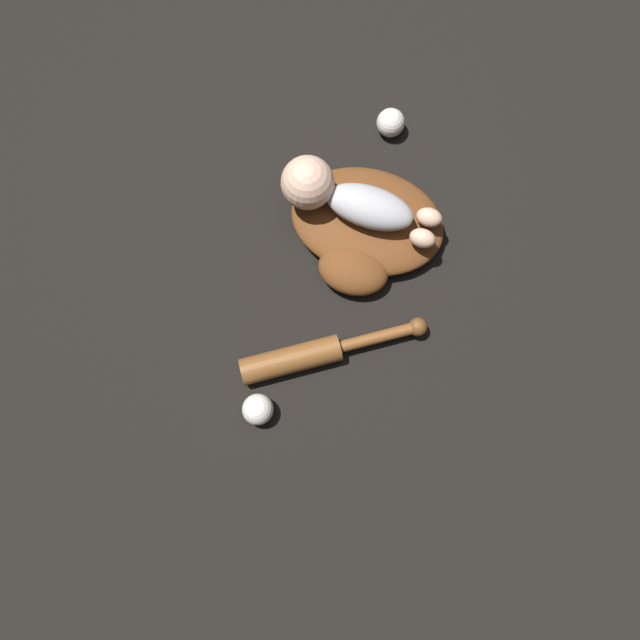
{
  "coord_description": "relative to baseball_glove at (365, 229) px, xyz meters",
  "views": [
    {
      "loc": [
        0.13,
        0.56,
        1.37
      ],
      "look_at": [
        0.1,
        0.2,
        0.06
      ],
      "focal_mm": 35.0,
      "sensor_mm": 36.0,
      "label": 1
    }
  ],
  "objects": [
    {
      "name": "baseball_spare",
      "position": [
        -0.09,
        -0.27,
        -0.0
      ],
      "size": [
        0.07,
        0.07,
        0.07
      ],
      "color": "white",
      "rests_on": "ground"
    },
    {
      "name": "baseball",
      "position": [
        0.27,
        0.4,
        -0.0
      ],
      "size": [
        0.07,
        0.07,
        0.07
      ],
      "color": "white",
      "rests_on": "ground"
    },
    {
      "name": "baseball_glove",
      "position": [
        0.0,
        0.0,
        0.0
      ],
      "size": [
        0.43,
        0.39,
        0.07
      ],
      "color": "brown",
      "rests_on": "ground"
    },
    {
      "name": "baseball_bat",
      "position": [
        0.15,
        0.28,
        -0.01
      ],
      "size": [
        0.42,
        0.12,
        0.06
      ],
      "color": "brown",
      "rests_on": "ground"
    },
    {
      "name": "baby_figure",
      "position": [
        0.05,
        -0.05,
        0.08
      ],
      "size": [
        0.36,
        0.23,
        0.12
      ],
      "color": "#B2B2B7",
      "rests_on": "baseball_glove"
    },
    {
      "name": "ground_plane",
      "position": [
        0.02,
        0.02,
        -0.04
      ],
      "size": [
        6.0,
        6.0,
        0.0
      ],
      "primitive_type": "plane",
      "color": "black"
    }
  ]
}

